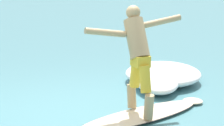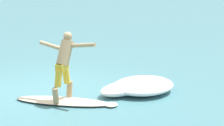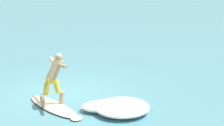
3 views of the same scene
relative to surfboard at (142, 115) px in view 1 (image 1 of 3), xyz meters
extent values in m
plane|color=teal|center=(-0.96, 0.49, -0.04)|extent=(200.00, 200.00, 0.00)
ellipsoid|color=beige|center=(-0.04, -0.02, 0.00)|extent=(2.24, 1.39, 0.08)
ellipsoid|color=beige|center=(0.99, 0.41, 0.00)|extent=(0.41, 0.42, 0.07)
ellipsoid|color=#2D2D33|center=(-0.04, -0.02, 0.00)|extent=(2.26, 1.41, 0.04)
cylinder|color=tan|center=(-0.07, 0.26, 0.21)|extent=(0.15, 0.18, 0.36)
cylinder|color=gold|center=(-0.06, 0.14, 0.57)|extent=(0.17, 0.23, 0.40)
cylinder|color=tan|center=(-0.01, -0.29, 0.21)|extent=(0.15, 0.18, 0.36)
cylinder|color=gold|center=(-0.02, -0.17, 0.57)|extent=(0.17, 0.23, 0.40)
cube|color=gold|center=(-0.04, -0.02, 0.80)|extent=(0.23, 0.28, 0.16)
cylinder|color=tan|center=(-0.05, 0.11, 1.09)|extent=(0.33, 0.53, 0.63)
sphere|color=tan|center=(-0.07, 0.24, 1.45)|extent=(0.20, 0.20, 0.20)
cylinder|color=tan|center=(-0.50, 0.15, 1.20)|extent=(0.61, 0.15, 0.19)
cylinder|color=tan|center=(0.37, 0.25, 1.30)|extent=(0.61, 0.16, 0.19)
ellipsoid|color=white|center=(0.74, 1.33, 0.10)|extent=(1.07, 1.52, 0.28)
ellipsoid|color=white|center=(1.02, 1.72, 0.12)|extent=(1.73, 1.86, 0.31)
camera|label=1|loc=(-2.47, -6.80, 2.43)|focal=85.00mm
camera|label=2|loc=(7.37, -8.69, 3.86)|focal=85.00mm
camera|label=3|loc=(8.36, -1.45, 3.66)|focal=50.00mm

